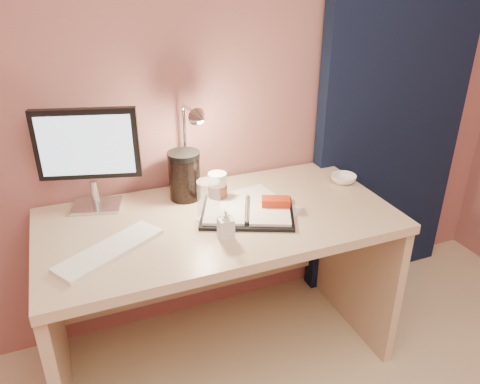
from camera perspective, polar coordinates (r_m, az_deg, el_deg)
name	(u,v)px	position (r m, az deg, el deg)	size (l,w,h in m)	color
room	(382,78)	(2.42, 16.97, 13.14)	(3.50, 3.50, 3.50)	#C6B28E
desk	(215,255)	(2.04, -3.12, -7.62)	(1.40, 0.70, 0.73)	tan
monitor	(89,150)	(1.92, -17.98, 4.85)	(0.39, 0.19, 0.42)	silver
keyboard	(110,250)	(1.70, -15.55, -6.82)	(0.40, 0.12, 0.02)	white
planner	(250,211)	(1.87, 1.21, -2.31)	(0.44, 0.40, 0.06)	black
paper_a	(278,211)	(1.90, 4.61, -2.36)	(0.15, 0.15, 0.00)	white
paper_b	(255,194)	(2.03, 1.82, -0.30)	(0.15, 0.15, 0.00)	white
paper_c	(223,217)	(1.85, -2.06, -3.08)	(0.16, 0.16, 0.00)	white
coffee_cup	(218,188)	(1.95, -2.75, 0.43)	(0.08, 0.08, 0.13)	silver
clear_cup	(209,200)	(1.82, -3.85, -0.95)	(0.09, 0.09, 0.16)	white
bowl	(343,179)	(2.19, 12.50, 1.58)	(0.12, 0.12, 0.04)	white
lotion_bottle	(226,224)	(1.69, -1.74, -3.92)	(0.05, 0.05, 0.12)	silver
dark_jar	(185,178)	(1.98, -6.76, 1.72)	(0.13, 0.13, 0.19)	black
desk_lamp	(188,142)	(1.92, -6.34, 6.02)	(0.11, 0.25, 0.40)	silver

